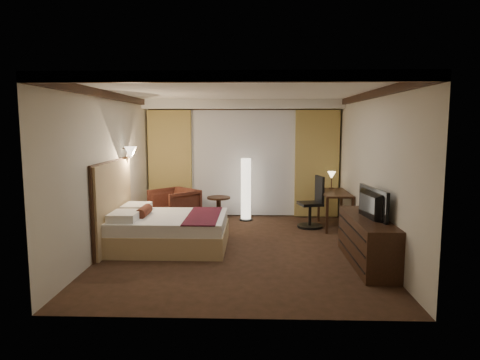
{
  "coord_description": "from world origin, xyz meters",
  "views": [
    {
      "loc": [
        0.25,
        -7.26,
        2.14
      ],
      "look_at": [
        0.0,
        0.4,
        1.15
      ],
      "focal_mm": 32.0,
      "sensor_mm": 36.0,
      "label": 1
    }
  ],
  "objects_px": {
    "television": "(367,198)",
    "office_chair": "(310,202)",
    "bed": "(170,231)",
    "dresser": "(367,241)",
    "armchair": "(174,205)",
    "side_table": "(219,209)",
    "desk": "(335,210)",
    "floor_lamp": "(246,189)"
  },
  "relations": [
    {
      "from": "side_table",
      "to": "office_chair",
      "type": "distance_m",
      "value": 2.02
    },
    {
      "from": "armchair",
      "to": "television",
      "type": "xyz_separation_m",
      "value": [
        3.42,
        -2.49,
        0.6
      ]
    },
    {
      "from": "side_table",
      "to": "floor_lamp",
      "type": "distance_m",
      "value": 0.76
    },
    {
      "from": "dresser",
      "to": "television",
      "type": "height_order",
      "value": "television"
    },
    {
      "from": "floor_lamp",
      "to": "dresser",
      "type": "relative_size",
      "value": 0.75
    },
    {
      "from": "side_table",
      "to": "desk",
      "type": "xyz_separation_m",
      "value": [
        2.47,
        -0.41,
        0.09
      ]
    },
    {
      "from": "side_table",
      "to": "office_chair",
      "type": "relative_size",
      "value": 0.52
    },
    {
      "from": "desk",
      "to": "bed",
      "type": "bearing_deg",
      "value": -153.08
    },
    {
      "from": "bed",
      "to": "desk",
      "type": "relative_size",
      "value": 1.64
    },
    {
      "from": "dresser",
      "to": "television",
      "type": "relative_size",
      "value": 1.83
    },
    {
      "from": "side_table",
      "to": "dresser",
      "type": "height_order",
      "value": "dresser"
    },
    {
      "from": "floor_lamp",
      "to": "dresser",
      "type": "xyz_separation_m",
      "value": [
        1.93,
        -2.99,
        -0.34
      ]
    },
    {
      "from": "floor_lamp",
      "to": "dresser",
      "type": "distance_m",
      "value": 3.57
    },
    {
      "from": "office_chair",
      "to": "armchair",
      "type": "bearing_deg",
      "value": 163.62
    },
    {
      "from": "bed",
      "to": "armchair",
      "type": "bearing_deg",
      "value": 98.11
    },
    {
      "from": "floor_lamp",
      "to": "television",
      "type": "height_order",
      "value": "floor_lamp"
    },
    {
      "from": "television",
      "to": "office_chair",
      "type": "bearing_deg",
      "value": 5.78
    },
    {
      "from": "armchair",
      "to": "television",
      "type": "bearing_deg",
      "value": 7.16
    },
    {
      "from": "bed",
      "to": "dresser",
      "type": "bearing_deg",
      "value": -13.92
    },
    {
      "from": "armchair",
      "to": "television",
      "type": "height_order",
      "value": "television"
    },
    {
      "from": "office_chair",
      "to": "dresser",
      "type": "bearing_deg",
      "value": -90.0
    },
    {
      "from": "side_table",
      "to": "dresser",
      "type": "distance_m",
      "value": 3.78
    },
    {
      "from": "side_table",
      "to": "television",
      "type": "relative_size",
      "value": 0.55
    },
    {
      "from": "floor_lamp",
      "to": "television",
      "type": "relative_size",
      "value": 1.37
    },
    {
      "from": "desk",
      "to": "dresser",
      "type": "bearing_deg",
      "value": -88.81
    },
    {
      "from": "floor_lamp",
      "to": "desk",
      "type": "height_order",
      "value": "floor_lamp"
    },
    {
      "from": "bed",
      "to": "television",
      "type": "height_order",
      "value": "television"
    },
    {
      "from": "bed",
      "to": "side_table",
      "type": "height_order",
      "value": "bed"
    },
    {
      "from": "floor_lamp",
      "to": "desk",
      "type": "distance_m",
      "value": 1.99
    },
    {
      "from": "desk",
      "to": "office_chair",
      "type": "xyz_separation_m",
      "value": [
        -0.52,
        -0.05,
        0.17
      ]
    },
    {
      "from": "side_table",
      "to": "armchair",
      "type": "bearing_deg",
      "value": -161.12
    },
    {
      "from": "armchair",
      "to": "dresser",
      "type": "distance_m",
      "value": 4.26
    },
    {
      "from": "bed",
      "to": "television",
      "type": "xyz_separation_m",
      "value": [
        3.18,
        -0.8,
        0.74
      ]
    },
    {
      "from": "side_table",
      "to": "dresser",
      "type": "xyz_separation_m",
      "value": [
        2.52,
        -2.81,
        0.09
      ]
    },
    {
      "from": "armchair",
      "to": "television",
      "type": "relative_size",
      "value": 0.84
    },
    {
      "from": "floor_lamp",
      "to": "armchair",
      "type": "bearing_deg",
      "value": -161.87
    },
    {
      "from": "desk",
      "to": "television",
      "type": "xyz_separation_m",
      "value": [
        0.02,
        -2.4,
        0.66
      ]
    },
    {
      "from": "bed",
      "to": "desk",
      "type": "distance_m",
      "value": 3.55
    },
    {
      "from": "bed",
      "to": "office_chair",
      "type": "distance_m",
      "value": 3.08
    },
    {
      "from": "dresser",
      "to": "bed",
      "type": "bearing_deg",
      "value": 166.08
    },
    {
      "from": "bed",
      "to": "floor_lamp",
      "type": "bearing_deg",
      "value": 59.61
    },
    {
      "from": "side_table",
      "to": "television",
      "type": "xyz_separation_m",
      "value": [
        2.49,
        -2.81,
        0.75
      ]
    }
  ]
}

